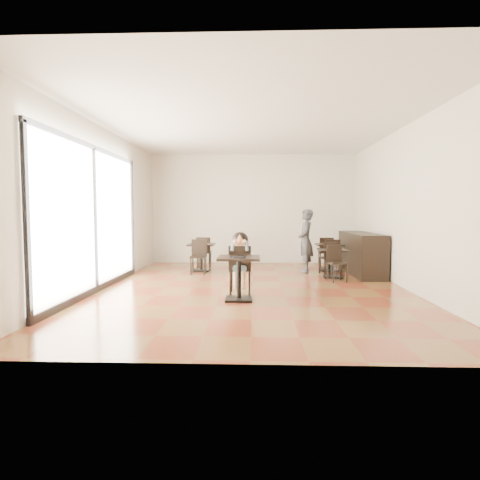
{
  "coord_description": "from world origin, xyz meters",
  "views": [
    {
      "loc": [
        0.04,
        -7.88,
        1.51
      ],
      "look_at": [
        -0.23,
        -0.6,
        1.0
      ],
      "focal_mm": 30.0,
      "sensor_mm": 36.0,
      "label": 1
    }
  ],
  "objects_px": {
    "chair_left_b": "(198,257)",
    "child": "(240,263)",
    "child_chair": "(240,269)",
    "adult_patron": "(306,241)",
    "chair_mid_a": "(328,258)",
    "chair_left_a": "(204,252)",
    "child_table": "(239,278)",
    "chair_mid_b": "(337,264)",
    "cafe_table_mid": "(332,263)",
    "chair_back_b": "(334,257)",
    "chair_back_a": "(326,252)",
    "cafe_table_left": "(201,257)",
    "cafe_table_back": "(329,257)"
  },
  "relations": [
    {
      "from": "chair_left_b",
      "to": "child",
      "type": "bearing_deg",
      "value": -64.65
    },
    {
      "from": "child_chair",
      "to": "adult_patron",
      "type": "bearing_deg",
      "value": -119.62
    },
    {
      "from": "chair_mid_a",
      "to": "adult_patron",
      "type": "bearing_deg",
      "value": -40.95
    },
    {
      "from": "chair_mid_a",
      "to": "chair_left_a",
      "type": "xyz_separation_m",
      "value": [
        -3.16,
        0.95,
        0.03
      ]
    },
    {
      "from": "child_table",
      "to": "chair_mid_a",
      "type": "distance_m",
      "value": 3.64
    },
    {
      "from": "chair_mid_a",
      "to": "chair_mid_b",
      "type": "bearing_deg",
      "value": 75.6
    },
    {
      "from": "cafe_table_mid",
      "to": "chair_left_a",
      "type": "bearing_deg",
      "value": 154.59
    },
    {
      "from": "chair_back_b",
      "to": "chair_back_a",
      "type": "bearing_deg",
      "value": 91.97
    },
    {
      "from": "chair_back_a",
      "to": "chair_mid_a",
      "type": "bearing_deg",
      "value": 84.92
    },
    {
      "from": "cafe_table_left",
      "to": "chair_left_a",
      "type": "relative_size",
      "value": 0.83
    },
    {
      "from": "cafe_table_mid",
      "to": "chair_mid_a",
      "type": "xyz_separation_m",
      "value": [
        0.0,
        0.55,
        0.07
      ]
    },
    {
      "from": "child_table",
      "to": "chair_left_a",
      "type": "relative_size",
      "value": 0.89
    },
    {
      "from": "cafe_table_back",
      "to": "chair_left_a",
      "type": "bearing_deg",
      "value": 173.2
    },
    {
      "from": "child_chair",
      "to": "cafe_table_left",
      "type": "height_order",
      "value": "child_chair"
    },
    {
      "from": "child_table",
      "to": "chair_mid_b",
      "type": "height_order",
      "value": "chair_mid_b"
    },
    {
      "from": "chair_back_b",
      "to": "cafe_table_mid",
      "type": "bearing_deg",
      "value": -101.85
    },
    {
      "from": "child_table",
      "to": "cafe_table_mid",
      "type": "height_order",
      "value": "child_table"
    },
    {
      "from": "child_chair",
      "to": "cafe_table_back",
      "type": "bearing_deg",
      "value": -126.04
    },
    {
      "from": "chair_back_a",
      "to": "child_chair",
      "type": "bearing_deg",
      "value": 60.36
    },
    {
      "from": "child_table",
      "to": "chair_left_b",
      "type": "bearing_deg",
      "value": 111.05
    },
    {
      "from": "child_table",
      "to": "adult_patron",
      "type": "relative_size",
      "value": 0.47
    },
    {
      "from": "adult_patron",
      "to": "chair_mid_b",
      "type": "bearing_deg",
      "value": 22.69
    },
    {
      "from": "child",
      "to": "cafe_table_mid",
      "type": "xyz_separation_m",
      "value": [
        2.06,
        1.91,
        -0.24
      ]
    },
    {
      "from": "child_chair",
      "to": "chair_back_a",
      "type": "distance_m",
      "value": 4.18
    },
    {
      "from": "chair_mid_a",
      "to": "cafe_table_mid",
      "type": "bearing_deg",
      "value": 75.6
    },
    {
      "from": "adult_patron",
      "to": "cafe_table_back",
      "type": "distance_m",
      "value": 0.84
    },
    {
      "from": "adult_patron",
      "to": "cafe_table_mid",
      "type": "xyz_separation_m",
      "value": [
        0.51,
        -0.81,
        -0.46
      ]
    },
    {
      "from": "cafe_table_left",
      "to": "chair_back_b",
      "type": "relative_size",
      "value": 0.84
    },
    {
      "from": "chair_mid_b",
      "to": "chair_left_a",
      "type": "xyz_separation_m",
      "value": [
        -3.16,
        2.05,
        0.03
      ]
    },
    {
      "from": "cafe_table_mid",
      "to": "cafe_table_back",
      "type": "distance_m",
      "value": 1.11
    },
    {
      "from": "chair_left_a",
      "to": "chair_left_b",
      "type": "height_order",
      "value": "same"
    },
    {
      "from": "adult_patron",
      "to": "chair_left_b",
      "type": "xyz_separation_m",
      "value": [
        -2.64,
        -0.41,
        -0.37
      ]
    },
    {
      "from": "child_chair",
      "to": "child",
      "type": "xyz_separation_m",
      "value": [
        0.0,
        0.0,
        0.12
      ]
    },
    {
      "from": "adult_patron",
      "to": "chair_left_b",
      "type": "bearing_deg",
      "value": -79.28
    },
    {
      "from": "chair_back_a",
      "to": "chair_left_b",
      "type": "bearing_deg",
      "value": 22.86
    },
    {
      "from": "child_chair",
      "to": "chair_mid_a",
      "type": "distance_m",
      "value": 3.2
    },
    {
      "from": "child_table",
      "to": "chair_left_b",
      "type": "height_order",
      "value": "chair_left_b"
    },
    {
      "from": "cafe_table_back",
      "to": "chair_back_b",
      "type": "bearing_deg",
      "value": -90.0
    },
    {
      "from": "child_chair",
      "to": "cafe_table_left",
      "type": "bearing_deg",
      "value": -68.95
    },
    {
      "from": "adult_patron",
      "to": "chair_mid_a",
      "type": "height_order",
      "value": "adult_patron"
    },
    {
      "from": "cafe_table_left",
      "to": "chair_back_b",
      "type": "distance_m",
      "value": 3.32
    },
    {
      "from": "cafe_table_back",
      "to": "chair_mid_a",
      "type": "relative_size",
      "value": 0.88
    },
    {
      "from": "cafe_table_back",
      "to": "chair_back_a",
      "type": "height_order",
      "value": "chair_back_a"
    },
    {
      "from": "chair_back_b",
      "to": "cafe_table_left",
      "type": "bearing_deg",
      "value": 175.16
    },
    {
      "from": "cafe_table_left",
      "to": "chair_mid_a",
      "type": "bearing_deg",
      "value": -7.21
    },
    {
      "from": "cafe_table_left",
      "to": "chair_mid_a",
      "type": "distance_m",
      "value": 3.18
    },
    {
      "from": "child_chair",
      "to": "chair_back_b",
      "type": "relative_size",
      "value": 1.09
    },
    {
      "from": "chair_back_a",
      "to": "adult_patron",
      "type": "bearing_deg",
      "value": 54.56
    },
    {
      "from": "chair_mid_a",
      "to": "chair_left_a",
      "type": "bearing_deg",
      "value": -31.15
    },
    {
      "from": "child_table",
      "to": "chair_left_a",
      "type": "height_order",
      "value": "chair_left_a"
    }
  ]
}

